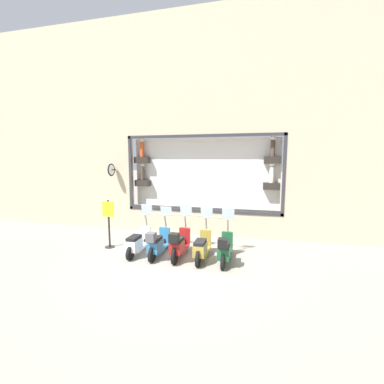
# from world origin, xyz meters

# --- Properties ---
(ground_plane) EXTENTS (120.00, 120.00, 0.00)m
(ground_plane) POSITION_xyz_m (0.00, 0.00, 0.00)
(ground_plane) COLOR gray
(building_facade) EXTENTS (1.20, 36.00, 9.23)m
(building_facade) POSITION_xyz_m (3.60, 0.00, 4.73)
(building_facade) COLOR tan
(building_facade) RESTS_ON ground_plane
(scooter_green_0) EXTENTS (1.79, 0.60, 1.59)m
(scooter_green_0) POSITION_xyz_m (0.57, -1.33, 0.46)
(scooter_green_0) COLOR black
(scooter_green_0) RESTS_ON ground_plane
(scooter_olive_1) EXTENTS (1.80, 0.60, 1.58)m
(scooter_olive_1) POSITION_xyz_m (0.64, -0.58, 0.43)
(scooter_olive_1) COLOR black
(scooter_olive_1) RESTS_ON ground_plane
(scooter_red_2) EXTENTS (1.81, 0.61, 1.70)m
(scooter_red_2) POSITION_xyz_m (0.59, 0.16, 0.49)
(scooter_red_2) COLOR black
(scooter_red_2) RESTS_ON ground_plane
(scooter_teal_3) EXTENTS (1.80, 0.60, 1.54)m
(scooter_teal_3) POSITION_xyz_m (0.57, 0.91, 0.47)
(scooter_teal_3) COLOR black
(scooter_teal_3) RESTS_ON ground_plane
(scooter_white_4) EXTENTS (1.79, 0.60, 1.60)m
(scooter_white_4) POSITION_xyz_m (0.64, 1.66, 0.42)
(scooter_white_4) COLOR black
(scooter_white_4) RESTS_ON ground_plane
(shop_sign_post) EXTENTS (0.36, 0.45, 1.76)m
(shop_sign_post) POSITION_xyz_m (1.00, 2.97, 0.96)
(shop_sign_post) COLOR #232326
(shop_sign_post) RESTS_ON ground_plane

